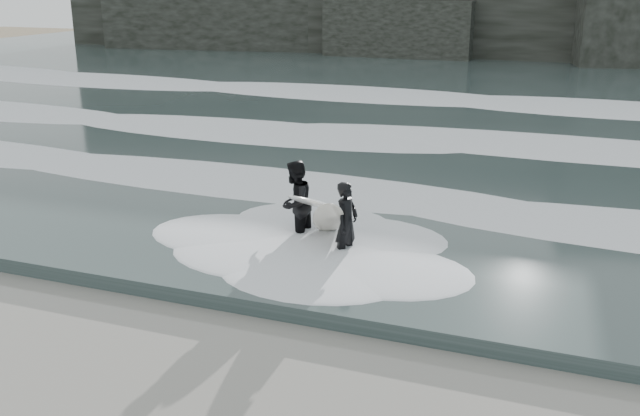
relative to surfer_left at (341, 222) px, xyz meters
The scene contains 6 objects.
sea 23.18m from the surfer_left, 90.30° to the left, with size 90.00×52.00×0.30m, color #324040.
foam_near 3.20m from the surfer_left, 92.19° to the left, with size 60.00×3.20×0.20m, color white.
foam_mid 10.17m from the surfer_left, 90.68° to the left, with size 60.00×4.00×0.24m, color white.
foam_far 19.17m from the surfer_left, 90.36° to the left, with size 60.00×4.80×0.30m, color white.
surfer_left is the anchor object (origin of this frame).
surfer_right 1.28m from the surfer_left, 154.85° to the left, with size 1.18×2.15×1.86m.
Camera 1 is at (4.41, -6.75, 5.45)m, focal length 40.00 mm.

